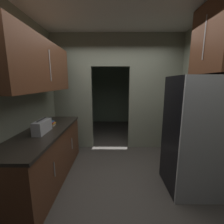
# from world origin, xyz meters

# --- Properties ---
(ground) EXTENTS (20.00, 20.00, 0.00)m
(ground) POSITION_xyz_m (0.00, 0.00, 0.00)
(ground) COLOR #47423D
(kitchen_overhead_slab) EXTENTS (3.51, 7.03, 0.06)m
(kitchen_overhead_slab) POSITION_xyz_m (0.00, 0.46, 2.82)
(kitchen_overhead_slab) COLOR silver
(kitchen_partition) EXTENTS (3.11, 0.12, 2.79)m
(kitchen_partition) POSITION_xyz_m (0.04, 1.52, 1.50)
(kitchen_partition) COLOR gray
(kitchen_partition) RESTS_ON ground
(adjoining_room_shell) EXTENTS (3.11, 2.70, 2.79)m
(adjoining_room_shell) POSITION_xyz_m (0.00, 3.33, 1.40)
(adjoining_room_shell) COLOR slate
(adjoining_room_shell) RESTS_ON ground
(refrigerator) EXTENTS (0.75, 0.75, 1.76)m
(refrigerator) POSITION_xyz_m (1.15, -0.08, 0.88)
(refrigerator) COLOR black
(refrigerator) RESTS_ON ground
(lower_cabinet_run) EXTENTS (0.65, 2.08, 0.89)m
(lower_cabinet_run) POSITION_xyz_m (-1.23, 0.12, 0.44)
(lower_cabinet_run) COLOR brown
(lower_cabinet_run) RESTS_ON ground
(upper_cabinet_counterside) EXTENTS (0.36, 1.88, 0.77)m
(upper_cabinet_counterside) POSITION_xyz_m (-1.23, 0.12, 1.92)
(upper_cabinet_counterside) COLOR brown
(upper_cabinet_fridgeside) EXTENTS (0.36, 0.82, 0.99)m
(upper_cabinet_fridgeside) POSITION_xyz_m (1.38, 0.02, 2.28)
(upper_cabinet_fridgeside) COLOR brown
(boombox) EXTENTS (0.15, 0.41, 0.23)m
(boombox) POSITION_xyz_m (-1.20, 0.01, 0.99)
(boombox) COLOR #B2B2B7
(boombox) RESTS_ON lower_cabinet_run
(book_stack) EXTENTS (0.14, 0.17, 0.09)m
(book_stack) POSITION_xyz_m (-1.22, 0.38, 0.93)
(book_stack) COLOR beige
(book_stack) RESTS_ON lower_cabinet_run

